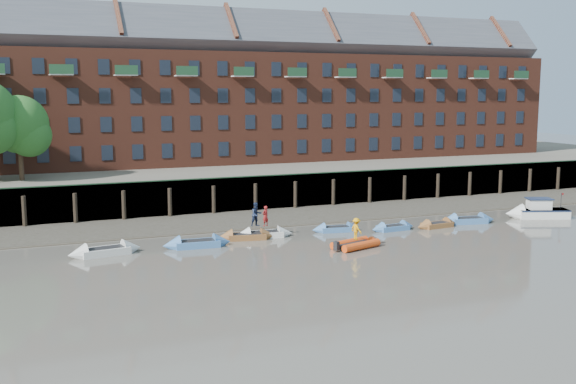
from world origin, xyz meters
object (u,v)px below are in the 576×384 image
rowboat_0 (105,251)px  rowboat_3 (264,234)px  rowboat_4 (336,229)px  rowboat_5 (393,228)px  rowboat_2 (247,236)px  person_rower_b (256,214)px  person_rib_crew (356,229)px  person_rower_a (265,216)px  rowboat_1 (197,244)px  rowboat_6 (437,225)px  rowboat_7 (468,220)px  motor_launch (532,212)px  rib_tender (357,244)px

rowboat_0 → rowboat_3: 12.01m
rowboat_4 → rowboat_5: size_ratio=1.02×
rowboat_2 → person_rower_b: (0.91, 0.37, 1.56)m
rowboat_3 → person_rib_crew: 7.64m
person_rib_crew → person_rower_a: bearing=27.8°
person_rib_crew → rowboat_5: bearing=-64.1°
rowboat_3 → rowboat_1: bearing=-159.2°
rowboat_5 → rowboat_2: bearing=170.3°
rowboat_2 → rowboat_3: rowboat_3 is taller
rowboat_5 → person_rib_crew: size_ratio=2.59×
rowboat_1 → rowboat_2: 4.25m
rowboat_0 → rowboat_6: bearing=-10.1°
rowboat_7 → person_rower_a: person_rower_a is taller
rowboat_5 → rowboat_6: rowboat_6 is taller
rowboat_2 → rowboat_6: rowboat_2 is taller
rowboat_2 → person_rower_a: bearing=17.2°
rowboat_2 → motor_launch: size_ratio=0.79×
rowboat_0 → rowboat_6: 26.40m
rowboat_2 → rib_tender: (6.43, -5.51, 0.05)m
rowboat_7 → rowboat_5: bearing=-168.1°
rowboat_1 → rowboat_3: bearing=16.7°
rowboat_6 → person_rower_a: size_ratio=2.65×
rowboat_2 → rowboat_5: bearing=4.7°
rowboat_6 → person_rib_crew: bearing=-163.6°
rowboat_2 → motor_launch: (26.08, -1.13, 0.35)m
rowboat_0 → motor_launch: size_ratio=0.90×
rowboat_0 → motor_launch: motor_launch is taller
rowboat_2 → rowboat_4: 7.53m
rowboat_5 → rowboat_6: size_ratio=0.98×
rowboat_7 → person_rower_a: (-17.79, 1.18, 1.40)m
rowboat_1 → person_rib_crew: person_rib_crew is taller
rowboat_6 → motor_launch: (10.18, 0.38, 0.37)m
person_rower_b → person_rib_crew: 8.05m
rowboat_1 → rib_tender: rowboat_1 is taller
rowboat_0 → rowboat_1: rowboat_0 is taller
rowboat_0 → motor_launch: bearing=-9.2°
rib_tender → person_rower_b: (-5.52, 5.88, 1.51)m
rowboat_6 → person_rower_a: (-14.33, 1.70, 1.44)m
rowboat_5 → person_rib_crew: (-5.61, -4.37, 1.18)m
person_rower_a → person_rower_b: size_ratio=0.85×
rowboat_6 → person_rower_a: bearing=166.7°
motor_launch → rowboat_1: bearing=20.3°
rowboat_5 → rowboat_6: bearing=-9.0°
person_rower_a → rowboat_5: bearing=147.2°
rowboat_0 → rowboat_6: rowboat_0 is taller
rowboat_6 → rowboat_7: size_ratio=0.83×
motor_launch → rowboat_6: bearing=22.5°
rib_tender → person_rower_a: bearing=112.2°
rowboat_1 → rowboat_7: rowboat_1 is taller
rowboat_3 → rowboat_0: bearing=-166.5°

